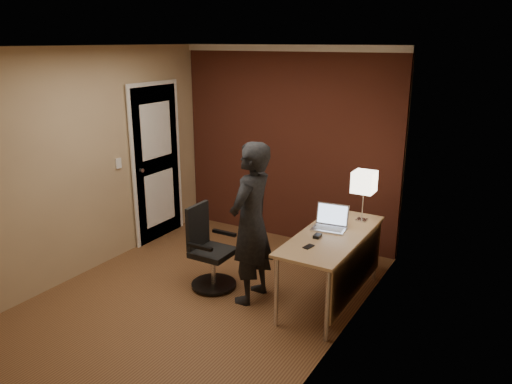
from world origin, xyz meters
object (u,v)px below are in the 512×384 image
mouse (317,236)px  phone (309,247)px  desk_lamp (364,183)px  office_chair (209,252)px  desk (339,247)px  person (251,223)px  laptop (331,222)px

mouse → phone: bearing=-87.4°
desk_lamp → office_chair: (-1.37, -0.87, -0.76)m
desk → phone: bearing=-108.7°
desk → desk_lamp: (0.05, 0.51, 0.55)m
mouse → office_chair: office_chair is taller
phone → office_chair: 1.23m
desk_lamp → phone: 1.03m
desk_lamp → person: person is taller
person → desk_lamp: bearing=135.6°
office_chair → desk_lamp: bearing=32.4°
desk_lamp → office_chair: 1.79m
office_chair → person: size_ratio=0.54×
phone → person: person is taller
desk_lamp → phone: desk_lamp is taller
phone → person: size_ratio=0.07×
desk → phone: 0.46m
mouse → person: person is taller
desk → desk_lamp: bearing=84.2°
desk → mouse: mouse is taller
desk_lamp → person: size_ratio=0.33×
desk_lamp → desk: bearing=-95.8°
desk_lamp → mouse: desk_lamp is taller
office_chair → person: person is taller
mouse → laptop: bearing=86.1°
laptop → phone: (0.01, -0.57, -0.06)m
mouse → office_chair: 1.22m
laptop → phone: size_ratio=3.11×
office_chair → mouse: bearing=9.7°
mouse → person: size_ratio=0.06×
mouse → phone: (0.02, -0.25, -0.01)m
desk → person: person is taller
desk → mouse: bearing=-135.4°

